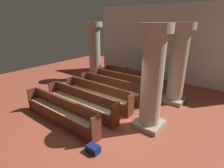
{
  "coord_description": "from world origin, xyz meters",
  "views": [
    {
      "loc": [
        3.86,
        -4.45,
        3.57
      ],
      "look_at": [
        -0.86,
        1.67,
        0.75
      ],
      "focal_mm": 27.78,
      "sensor_mm": 36.0,
      "label": 1
    }
  ],
  "objects_px": {
    "pew_row_2": "(110,87)",
    "kneeler_box_blue": "(155,102)",
    "pew_row_4": "(80,101)",
    "lectern": "(145,73)",
    "pillar_aisle_side": "(178,63)",
    "pillar_aisle_rear": "(152,77)",
    "kneeler_box_navy": "(93,149)",
    "pew_row_3": "(97,93)",
    "pew_row_0": "(131,77)",
    "pew_row_5": "(60,110)",
    "pew_row_1": "(122,82)",
    "pillar_far_side": "(95,50)",
    "hymn_book": "(127,68)"
  },
  "relations": [
    {
      "from": "pew_row_4",
      "to": "pew_row_5",
      "type": "relative_size",
      "value": 1.0
    },
    {
      "from": "pew_row_3",
      "to": "pillar_aisle_rear",
      "type": "relative_size",
      "value": 1.04
    },
    {
      "from": "pillar_aisle_side",
      "to": "pillar_far_side",
      "type": "distance_m",
      "value": 5.31
    },
    {
      "from": "pew_row_1",
      "to": "pew_row_3",
      "type": "relative_size",
      "value": 1.0
    },
    {
      "from": "pew_row_0",
      "to": "pew_row_2",
      "type": "height_order",
      "value": "same"
    },
    {
      "from": "pillar_far_side",
      "to": "lectern",
      "type": "height_order",
      "value": "pillar_far_side"
    },
    {
      "from": "pew_row_3",
      "to": "pew_row_4",
      "type": "height_order",
      "value": "same"
    },
    {
      "from": "pew_row_5",
      "to": "kneeler_box_blue",
      "type": "relative_size",
      "value": 8.77
    },
    {
      "from": "lectern",
      "to": "pillar_aisle_rear",
      "type": "bearing_deg",
      "value": -61.18
    },
    {
      "from": "pew_row_0",
      "to": "lectern",
      "type": "relative_size",
      "value": 3.38
    },
    {
      "from": "pew_row_5",
      "to": "pillar_aisle_rear",
      "type": "distance_m",
      "value": 3.48
    },
    {
      "from": "pew_row_0",
      "to": "pew_row_3",
      "type": "bearing_deg",
      "value": -90.0
    },
    {
      "from": "hymn_book",
      "to": "pillar_aisle_rear",
      "type": "bearing_deg",
      "value": -47.26
    },
    {
      "from": "pew_row_3",
      "to": "lectern",
      "type": "distance_m",
      "value": 4.35
    },
    {
      "from": "kneeler_box_blue",
      "to": "pillar_aisle_side",
      "type": "bearing_deg",
      "value": 57.53
    },
    {
      "from": "pew_row_2",
      "to": "pew_row_3",
      "type": "bearing_deg",
      "value": -90.0
    },
    {
      "from": "kneeler_box_navy",
      "to": "kneeler_box_blue",
      "type": "bearing_deg",
      "value": 88.56
    },
    {
      "from": "pew_row_2",
      "to": "pillar_aisle_rear",
      "type": "xyz_separation_m",
      "value": [
        2.67,
        -1.17,
        1.33
      ]
    },
    {
      "from": "pew_row_0",
      "to": "pew_row_1",
      "type": "xyz_separation_m",
      "value": [
        0.0,
        -0.99,
        0.0
      ]
    },
    {
      "from": "kneeler_box_blue",
      "to": "pew_row_4",
      "type": "bearing_deg",
      "value": -129.98
    },
    {
      "from": "pew_row_0",
      "to": "pillar_aisle_side",
      "type": "height_order",
      "value": "pillar_aisle_side"
    },
    {
      "from": "pew_row_4",
      "to": "pillar_aisle_side",
      "type": "bearing_deg",
      "value": 51.8
    },
    {
      "from": "pew_row_4",
      "to": "pillar_far_side",
      "type": "height_order",
      "value": "pillar_far_side"
    },
    {
      "from": "pew_row_2",
      "to": "pew_row_4",
      "type": "relative_size",
      "value": 1.0
    },
    {
      "from": "pew_row_2",
      "to": "lectern",
      "type": "bearing_deg",
      "value": 86.84
    },
    {
      "from": "pillar_far_side",
      "to": "pew_row_1",
      "type": "bearing_deg",
      "value": -16.26
    },
    {
      "from": "pew_row_3",
      "to": "hymn_book",
      "type": "distance_m",
      "value": 3.21
    },
    {
      "from": "pew_row_3",
      "to": "pillar_aisle_side",
      "type": "distance_m",
      "value": 3.84
    },
    {
      "from": "pew_row_2",
      "to": "pew_row_3",
      "type": "xyz_separation_m",
      "value": [
        0.0,
        -0.99,
        0.0
      ]
    },
    {
      "from": "pew_row_1",
      "to": "pew_row_5",
      "type": "relative_size",
      "value": 1.0
    },
    {
      "from": "pew_row_1",
      "to": "pew_row_2",
      "type": "distance_m",
      "value": 0.99
    },
    {
      "from": "kneeler_box_navy",
      "to": "hymn_book",
      "type": "bearing_deg",
      "value": 113.74
    },
    {
      "from": "pew_row_0",
      "to": "pillar_aisle_rear",
      "type": "bearing_deg",
      "value": -49.59
    },
    {
      "from": "pew_row_4",
      "to": "pillar_aisle_side",
      "type": "relative_size",
      "value": 1.04
    },
    {
      "from": "kneeler_box_navy",
      "to": "pillar_aisle_side",
      "type": "bearing_deg",
      "value": 82.25
    },
    {
      "from": "pew_row_2",
      "to": "pillar_aisle_side",
      "type": "xyz_separation_m",
      "value": [
        2.67,
        1.43,
        1.33
      ]
    },
    {
      "from": "pew_row_2",
      "to": "pillar_aisle_side",
      "type": "height_order",
      "value": "pillar_aisle_side"
    },
    {
      "from": "hymn_book",
      "to": "lectern",
      "type": "bearing_deg",
      "value": 63.46
    },
    {
      "from": "pew_row_2",
      "to": "pillar_aisle_rear",
      "type": "height_order",
      "value": "pillar_aisle_rear"
    },
    {
      "from": "pew_row_5",
      "to": "pillar_aisle_side",
      "type": "distance_m",
      "value": 5.31
    },
    {
      "from": "pew_row_5",
      "to": "lectern",
      "type": "bearing_deg",
      "value": 88.32
    },
    {
      "from": "pew_row_2",
      "to": "kneeler_box_blue",
      "type": "bearing_deg",
      "value": 14.7
    },
    {
      "from": "kneeler_box_blue",
      "to": "lectern",
      "type": "bearing_deg",
      "value": 124.67
    },
    {
      "from": "pew_row_2",
      "to": "kneeler_box_navy",
      "type": "bearing_deg",
      "value": -58.94
    },
    {
      "from": "hymn_book",
      "to": "kneeler_box_blue",
      "type": "bearing_deg",
      "value": -32.5
    },
    {
      "from": "pillar_aisle_side",
      "to": "pew_row_5",
      "type": "bearing_deg",
      "value": -121.38
    },
    {
      "from": "pew_row_3",
      "to": "kneeler_box_navy",
      "type": "xyz_separation_m",
      "value": [
        2.02,
        -2.37,
        -0.4
      ]
    },
    {
      "from": "lectern",
      "to": "hymn_book",
      "type": "xyz_separation_m",
      "value": [
        -0.59,
        -1.19,
        0.5
      ]
    },
    {
      "from": "pew_row_4",
      "to": "pillar_aisle_rear",
      "type": "distance_m",
      "value": 3.09
    },
    {
      "from": "pillar_aisle_side",
      "to": "pillar_aisle_rear",
      "type": "relative_size",
      "value": 1.0
    }
  ]
}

